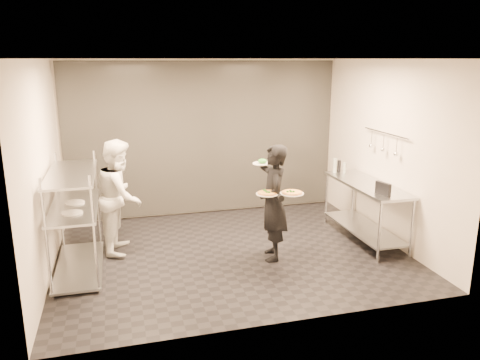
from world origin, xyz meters
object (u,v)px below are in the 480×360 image
object	(u,v)px
waiter	(273,203)
bottle_dark	(339,166)
chef	(120,196)
pass_rack	(75,216)
pos_monitor	(383,189)
prep_counter	(366,201)
pizza_plate_far	(292,193)
salad_plate	(262,162)
bottle_clear	(345,168)
pizza_plate_near	(267,193)
bottle_green	(335,165)

from	to	relation	value
waiter	bottle_dark	size ratio (longest dim) A/B	8.16
chef	bottle_dark	distance (m)	3.66
pass_rack	waiter	size ratio (longest dim) A/B	0.96
pos_monitor	chef	bearing A→B (deg)	147.19
chef	pos_monitor	size ratio (longest dim) A/B	6.51
prep_counter	pizza_plate_far	size ratio (longest dim) A/B	5.54
pizza_plate_far	pos_monitor	world-z (taller)	pos_monitor
chef	salad_plate	xyz separation A→B (m)	(1.99, -0.62, 0.53)
salad_plate	pizza_plate_far	bearing A→B (deg)	-60.01
salad_plate	bottle_clear	size ratio (longest dim) A/B	1.56
bottle_clear	prep_counter	bearing A→B (deg)	-88.83
bottle_dark	pos_monitor	bearing A→B (deg)	-91.58
bottle_clear	pass_rack	bearing A→B (deg)	-170.44
pizza_plate_near	bottle_clear	distance (m)	2.19
waiter	bottle_clear	distance (m)	1.95
pass_rack	bottle_dark	world-z (taller)	pass_rack
waiter	pos_monitor	size ratio (longest dim) A/B	6.41
pos_monitor	pizza_plate_far	bearing A→B (deg)	161.33
pizza_plate_far	pos_monitor	size ratio (longest dim) A/B	1.25
pass_rack	waiter	xyz separation A→B (m)	(2.68, -0.32, 0.06)
chef	pizza_plate_far	bearing A→B (deg)	-106.16
pass_rack	prep_counter	size ratio (longest dim) A/B	0.89
pass_rack	pos_monitor	world-z (taller)	pass_rack
chef	waiter	bearing A→B (deg)	-103.02
waiter	bottle_green	distance (m)	1.88
waiter	bottle_green	xyz separation A→B (m)	(1.49, 1.12, 0.21)
bottle_green	prep_counter	bearing A→B (deg)	-78.93
pos_monitor	bottle_clear	world-z (taller)	pos_monitor
salad_plate	bottle_green	bearing A→B (deg)	28.83
bottle_clear	bottle_dark	distance (m)	0.10
pizza_plate_near	bottle_green	xyz separation A→B (m)	(1.65, 1.33, -0.00)
prep_counter	bottle_green	world-z (taller)	bottle_green
pass_rack	prep_counter	distance (m)	4.33
pizza_plate_near	pizza_plate_far	distance (m)	0.35
prep_counter	salad_plate	world-z (taller)	salad_plate
pizza_plate_near	bottle_clear	size ratio (longest dim) A/B	1.70
chef	bottle_green	distance (m)	3.59
pizza_plate_near	pos_monitor	world-z (taller)	pos_monitor
pass_rack	chef	bearing A→B (deg)	42.60
waiter	bottle_dark	bearing A→B (deg)	137.21
prep_counter	salad_plate	size ratio (longest dim) A/B	6.41
prep_counter	bottle_dark	distance (m)	0.90
pass_rack	pizza_plate_far	distance (m)	2.93
pizza_plate_far	bottle_clear	world-z (taller)	bottle_clear
salad_plate	bottle_green	xyz separation A→B (m)	(1.58, 0.87, -0.33)
pass_rack	pizza_plate_near	distance (m)	2.59
waiter	bottle_green	bearing A→B (deg)	138.58
salad_plate	pos_monitor	size ratio (longest dim) A/B	1.08
pass_rack	bottle_clear	world-z (taller)	pass_rack
chef	pizza_plate_near	xyz separation A→B (m)	(1.92, -1.08, 0.20)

